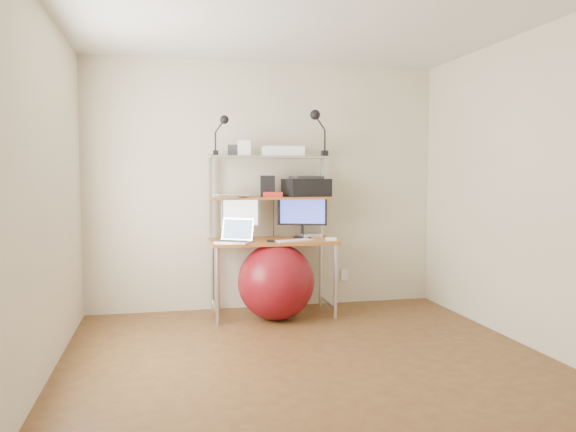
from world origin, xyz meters
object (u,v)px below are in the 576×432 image
printer (306,187)px  laptop (236,237)px  monitor_silver (241,215)px  monitor_black (302,213)px  exercise_ball (276,282)px

printer → laptop: bearing=-172.1°
monitor_silver → monitor_black: monitor_black is taller
printer → exercise_ball: bearing=-150.8°
laptop → exercise_ball: (0.37, -0.06, -0.43)m
monitor_black → laptop: (-0.70, -0.24, -0.20)m
exercise_ball → monitor_silver: bearing=133.5°
monitor_silver → laptop: size_ratio=1.09×
monitor_silver → laptop: bearing=-122.3°
monitor_black → exercise_ball: 0.77m
monitor_silver → printer: (0.67, 0.01, 0.27)m
monitor_silver → exercise_ball: 0.75m
monitor_silver → exercise_ball: (0.29, -0.31, -0.61)m
monitor_black → laptop: 0.77m
printer → exercise_ball: 1.01m
printer → exercise_ball: (-0.38, -0.32, -0.89)m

